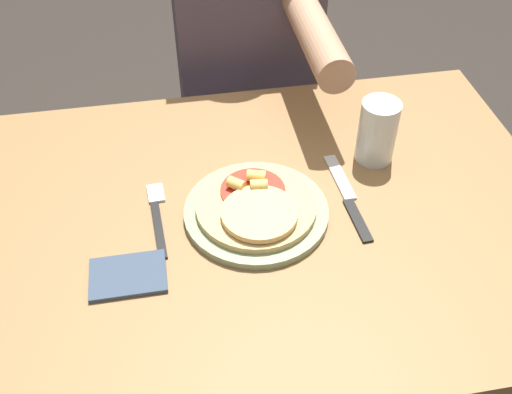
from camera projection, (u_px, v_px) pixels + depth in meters
name	position (u px, v px, depth m)	size (l,w,h in m)	color
dining_table	(261.00, 266.00, 1.11)	(1.04, 0.74, 0.77)	olive
plate	(256.00, 211.00, 1.01)	(0.24, 0.24, 0.01)	gray
pizza	(256.00, 205.00, 0.99)	(0.20, 0.20, 0.04)	tan
fork	(157.00, 214.00, 1.01)	(0.03, 0.18, 0.00)	black
knife	(348.00, 198.00, 1.04)	(0.03, 0.22, 0.00)	black
drinking_glass	(377.00, 131.00, 1.08)	(0.07, 0.07, 0.12)	silver
napkin	(128.00, 275.00, 0.91)	(0.12, 0.08, 0.01)	#38475B
person_diner	(247.00, 63.00, 1.46)	(0.32, 0.52, 1.25)	#2D2D38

